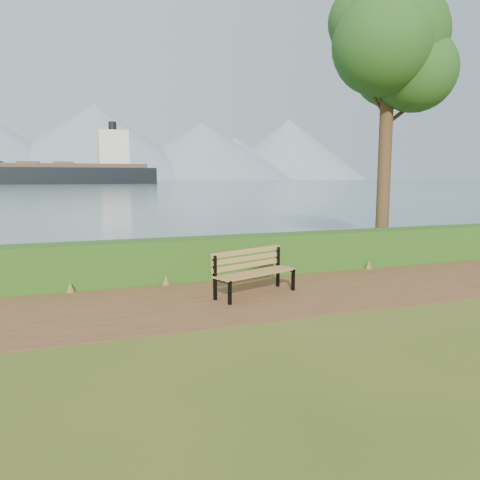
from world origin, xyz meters
name	(u,v)px	position (x,y,z in m)	size (l,w,h in m)	color
ground	(240,303)	(0.00, 0.00, 0.00)	(140.00, 140.00, 0.00)	#425117
path	(235,299)	(0.00, 0.30, 0.01)	(40.00, 3.40, 0.01)	brown
hedge	(205,257)	(0.00, 2.60, 0.50)	(32.00, 0.85, 1.00)	#1F4714
water	(74,182)	(0.00, 260.00, 0.01)	(700.00, 510.00, 0.00)	slate
mountains	(59,146)	(-9.17, 406.05, 27.70)	(585.00, 190.00, 70.00)	gray
bench	(253,269)	(0.48, 0.54, 0.56)	(2.01, 1.20, 0.97)	black
tree	(390,45)	(5.99, 3.50, 6.38)	(4.03, 3.85, 8.58)	#3E2A19
cargo_ship	(46,174)	(-10.13, 167.19, 3.61)	(79.92, 13.18, 24.23)	black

